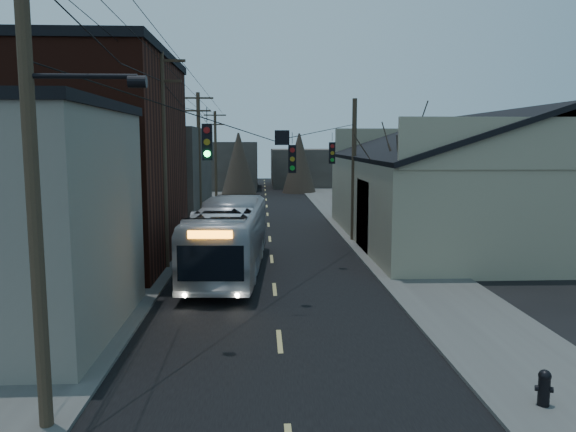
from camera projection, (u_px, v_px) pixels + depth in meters
The scene contains 13 objects.
road_surface at pixel (269, 229), 38.62m from camera, with size 9.00×110.00×0.02m, color black.
sidewalk_left at pixel (174, 229), 38.30m from camera, with size 4.00×110.00×0.12m, color #474744.
sidewalk_right at pixel (362, 228), 38.93m from camera, with size 4.00×110.00×0.12m, color #474744.
building_brick at pixel (68, 162), 27.59m from camera, with size 10.00×12.00×10.00m, color #33120B.
building_left_far at pixel (146, 174), 43.65m from camera, with size 9.00×14.00×7.00m, color #37322C.
warehouse at pixel (484, 196), 33.94m from camera, with size 16.16×20.60×7.73m.
building_far_left at pixel (219, 165), 72.61m from camera, with size 10.00×12.00×6.00m, color #37322C.
building_far_right at pixel (315, 167), 78.25m from camera, with size 12.00×14.00×5.00m, color #37322C.
bare_tree at pixel (399, 189), 28.56m from camera, with size 0.40×0.40×7.20m, color black.
utility_lines at pixel (216, 160), 32.03m from camera, with size 11.24×45.28×10.50m.
bus at pixel (229, 237), 25.60m from camera, with size 2.74×11.73×3.27m, color #A7ABB3.
parked_car at pixel (203, 224), 36.23m from camera, with size 1.55×4.44×1.46m, color #A6A8AE.
fire_hydrant at pixel (544, 386), 12.45m from camera, with size 0.40×0.28×0.83m.
Camera 1 is at (-0.53, -8.19, 5.94)m, focal length 35.00 mm.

